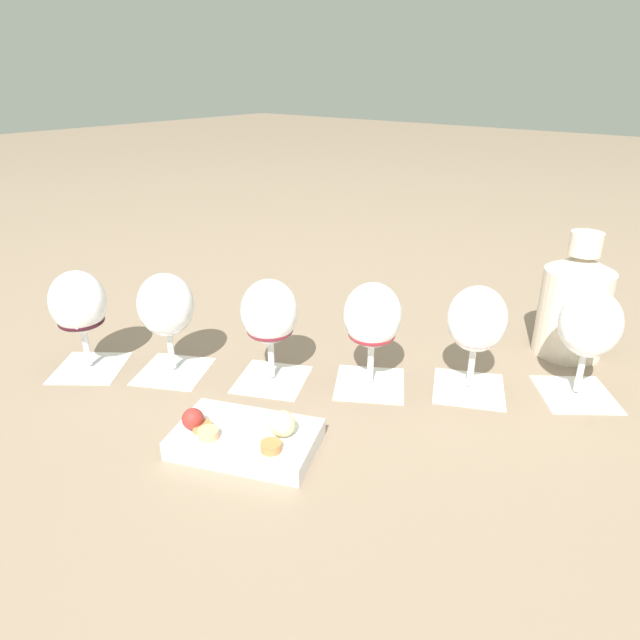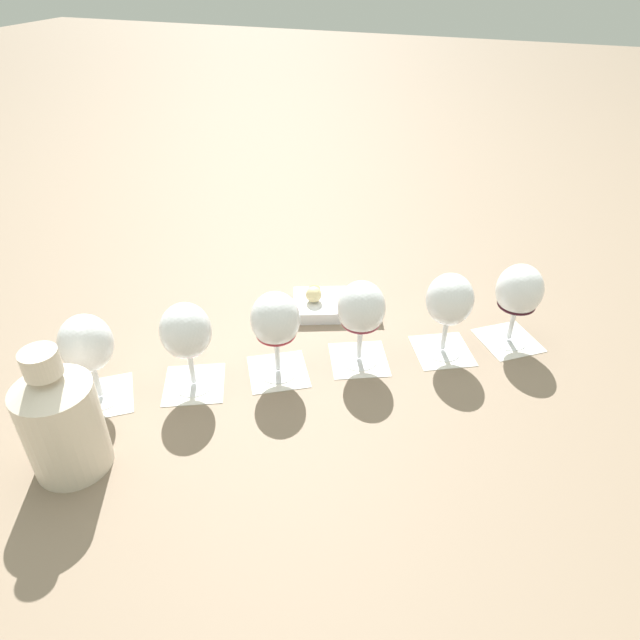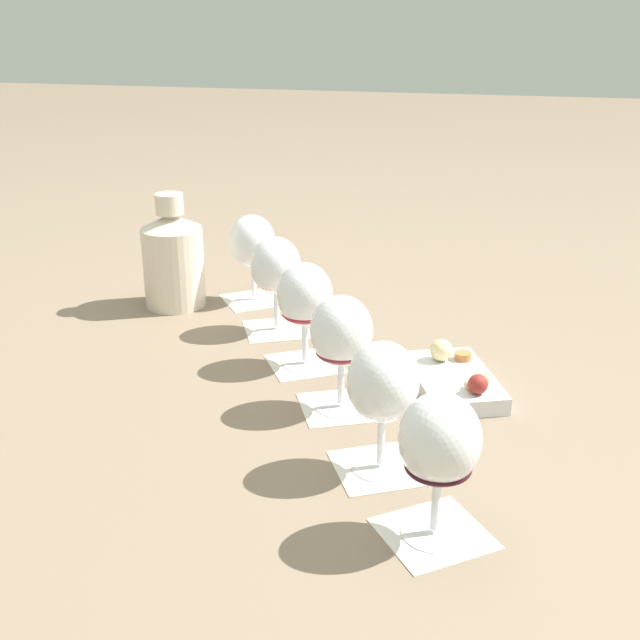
{
  "view_description": "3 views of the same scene",
  "coord_description": "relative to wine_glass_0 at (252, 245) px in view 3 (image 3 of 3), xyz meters",
  "views": [
    {
      "loc": [
        -0.47,
        0.59,
        0.44
      ],
      "look_at": [
        -0.0,
        0.0,
        0.1
      ],
      "focal_mm": 32.0,
      "sensor_mm": 36.0,
      "label": 1
    },
    {
      "loc": [
        0.27,
        -0.75,
        0.65
      ],
      "look_at": [
        -0.0,
        0.0,
        0.1
      ],
      "focal_mm": 32.0,
      "sensor_mm": 36.0,
      "label": 2
    },
    {
      "loc": [
        1.01,
        0.25,
        0.52
      ],
      "look_at": [
        -0.0,
        0.0,
        0.1
      ],
      "focal_mm": 45.0,
      "sensor_mm": 36.0,
      "label": 3
    }
  ],
  "objects": [
    {
      "name": "ground_plane",
      "position": [
        0.32,
        0.2,
        -0.11
      ],
      "size": [
        8.0,
        8.0,
        0.0
      ],
      "primitive_type": "plane",
      "color": "#7F6B56"
    },
    {
      "name": "tasting_card_3",
      "position": [
        0.38,
        0.25,
        -0.1
      ],
      "size": [
        0.14,
        0.14,
        0.0
      ],
      "color": "silver",
      "rests_on": "ground_plane"
    },
    {
      "name": "tasting_card_4",
      "position": [
        0.51,
        0.32,
        -0.1
      ],
      "size": [
        0.14,
        0.14,
        0.0
      ],
      "color": "silver",
      "rests_on": "ground_plane"
    },
    {
      "name": "wine_glass_1",
      "position": [
        0.13,
        0.08,
        -0.0
      ],
      "size": [
        0.08,
        0.08,
        0.16
      ],
      "color": "white",
      "rests_on": "tasting_card_1"
    },
    {
      "name": "tasting_card_5",
      "position": [
        0.63,
        0.4,
        -0.1
      ],
      "size": [
        0.15,
        0.15,
        0.0
      ],
      "color": "silver",
      "rests_on": "ground_plane"
    },
    {
      "name": "tasting_card_0",
      "position": [
        0.0,
        -0.0,
        -0.1
      ],
      "size": [
        0.14,
        0.15,
        0.0
      ],
      "color": "silver",
      "rests_on": "ground_plane"
    },
    {
      "name": "wine_glass_4",
      "position": [
        0.51,
        0.32,
        -0.0
      ],
      "size": [
        0.08,
        0.08,
        0.16
      ],
      "color": "white",
      "rests_on": "tasting_card_4"
    },
    {
      "name": "wine_glass_0",
      "position": [
        0.0,
        0.0,
        0.0
      ],
      "size": [
        0.08,
        0.08,
        0.16
      ],
      "color": "white",
      "rests_on": "tasting_card_0"
    },
    {
      "name": "ceramic_vase",
      "position": [
        0.06,
        -0.13,
        -0.02
      ],
      "size": [
        0.11,
        0.11,
        0.21
      ],
      "color": "beige",
      "rests_on": "ground_plane"
    },
    {
      "name": "snack_dish",
      "position": [
        0.28,
        0.39,
        -0.09
      ],
      "size": [
        0.2,
        0.17,
        0.06
      ],
      "color": "silver",
      "rests_on": "ground_plane"
    },
    {
      "name": "tasting_card_2",
      "position": [
        0.25,
        0.16,
        -0.1
      ],
      "size": [
        0.14,
        0.14,
        0.0
      ],
      "color": "silver",
      "rests_on": "ground_plane"
    },
    {
      "name": "wine_glass_5",
      "position": [
        0.63,
        0.4,
        0.0
      ],
      "size": [
        0.08,
        0.08,
        0.16
      ],
      "color": "white",
      "rests_on": "tasting_card_5"
    },
    {
      "name": "tasting_card_1",
      "position": [
        0.13,
        0.08,
        -0.1
      ],
      "size": [
        0.14,
        0.14,
        0.0
      ],
      "color": "silver",
      "rests_on": "ground_plane"
    },
    {
      "name": "wine_glass_3",
      "position": [
        0.38,
        0.25,
        0.0
      ],
      "size": [
        0.08,
        0.08,
        0.16
      ],
      "color": "white",
      "rests_on": "tasting_card_3"
    },
    {
      "name": "wine_glass_2",
      "position": [
        0.25,
        0.16,
        0.0
      ],
      "size": [
        0.08,
        0.08,
        0.16
      ],
      "color": "white",
      "rests_on": "tasting_card_2"
    }
  ]
}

